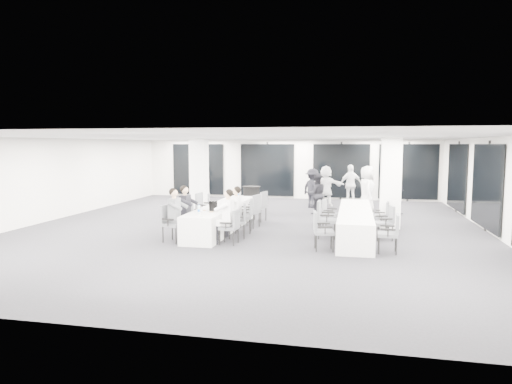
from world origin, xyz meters
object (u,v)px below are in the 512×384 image
banquet_table_main (222,217)px  chair_main_left_fourth (203,207)px  chair_main_left_near (171,221)px  chair_main_right_far (260,204)px  chair_side_left_far (328,212)px  standing_guest_h (393,186)px  standing_guest_d (351,182)px  cocktail_table (251,199)px  chair_main_right_second (240,219)px  standing_guest_f (326,183)px  standing_guest_c (313,186)px  chair_main_right_fourth (253,209)px  standing_guest_e (367,187)px  chair_main_left_second (182,219)px  chair_side_right_far (383,214)px  banquet_table_side (355,223)px  chair_main_right_mid (246,214)px  chair_side_left_near (321,228)px  chair_side_right_near (391,231)px  ice_bucket_near (213,206)px  chair_side_left_mid (324,217)px  chair_main_left_mid (193,213)px  chair_main_right_near (232,225)px  standing_guest_b (317,191)px  standing_guest_g (197,179)px  ice_bucket_far (233,197)px  chair_side_right_mid (387,220)px

banquet_table_main → chair_main_left_fourth: size_ratio=4.89×
chair_main_left_near → chair_main_right_far: bearing=168.8°
chair_side_left_far → standing_guest_h: (2.20, 3.31, 0.56)m
standing_guest_d → cocktail_table: bearing=16.5°
cocktail_table → standing_guest_h: 5.33m
cocktail_table → chair_main_right_second: 4.92m
chair_side_left_far → standing_guest_f: size_ratio=0.45×
chair_side_left_far → standing_guest_c: 4.45m
standing_guest_h → chair_main_right_fourth: bearing=89.8°
chair_side_left_far → standing_guest_e: bearing=168.8°
chair_main_left_second → standing_guest_d: standing_guest_d is taller
chair_side_right_far → standing_guest_d: standing_guest_d is taller
banquet_table_side → chair_main_right_second: bearing=-163.6°
chair_side_left_far → chair_main_left_fourth: bearing=-74.6°
banquet_table_main → standing_guest_f: size_ratio=2.60×
chair_main_right_mid → standing_guest_e: bearing=-49.1°
chair_main_right_fourth → chair_side_left_near: size_ratio=1.08×
chair_side_right_near → ice_bucket_near: (-4.71, 0.91, 0.35)m
chair_main_left_fourth → chair_side_left_far: chair_main_left_fourth is taller
chair_side_left_mid → standing_guest_f: size_ratio=0.54×
chair_main_left_mid → standing_guest_d: size_ratio=0.47×
chair_main_right_near → standing_guest_f: 8.19m
chair_main_left_near → standing_guest_e: 7.89m
chair_main_left_near → chair_main_left_mid: bearing=-166.7°
standing_guest_d → chair_side_left_mid: bearing=62.2°
cocktail_table → standing_guest_d: size_ratio=0.50×
standing_guest_b → standing_guest_h: standing_guest_h is taller
chair_main_left_second → ice_bucket_near: ice_bucket_near is taller
chair_main_right_far → chair_side_right_near: 5.45m
chair_main_right_fourth → chair_main_right_far: chair_main_right_fourth is taller
chair_main_left_fourth → standing_guest_e: 6.15m
banquet_table_main → standing_guest_g: 8.23m
ice_bucket_far → cocktail_table: bearing=89.5°
cocktail_table → chair_main_right_fourth: 3.35m
chair_side_left_far → chair_side_left_mid: bearing=11.1°
cocktail_table → chair_main_right_second: size_ratio=1.04×
chair_main_left_near → chair_side_left_far: size_ratio=1.13×
standing_guest_e → ice_bucket_near: 6.67m
banquet_table_main → chair_side_right_mid: chair_side_right_mid is taller
chair_main_left_fourth → chair_side_right_mid: (5.63, -1.24, -0.05)m
cocktail_table → standing_guest_d: standing_guest_d is taller
chair_side_right_near → standing_guest_e: (-0.41, 6.01, 0.49)m
chair_main_right_second → chair_main_right_far: 2.75m
chair_main_right_far → standing_guest_g: bearing=48.9°
standing_guest_g → chair_main_left_fourth: bearing=-23.3°
chair_main_left_fourth → ice_bucket_far: (0.88, 0.45, 0.28)m
chair_side_right_mid → standing_guest_g: 11.48m
banquet_table_main → banquet_table_side: bearing=-2.5°
chair_side_right_near → chair_main_right_far: bearing=48.9°
chair_side_left_near → ice_bucket_far: 4.54m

